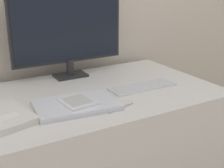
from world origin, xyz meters
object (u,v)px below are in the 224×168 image
monitor (68,28)px  ereader (77,101)px  laptop (76,105)px  notebook (5,116)px  pen (121,108)px  keyboard (142,86)px

monitor → ereader: size_ratio=3.73×
monitor → laptop: bearing=-109.5°
monitor → notebook: 0.62m
ereader → pen: ereader is taller
laptop → ereader: ereader is taller
notebook → pen: notebook is taller
laptop → notebook: bearing=174.4°
ereader → pen: size_ratio=1.17×
keyboard → ereader: bearing=-170.4°
notebook → keyboard: bearing=2.9°
laptop → notebook: (-0.28, 0.03, 0.00)m
keyboard → notebook: notebook is taller
monitor → keyboard: 0.49m
laptop → pen: laptop is taller
monitor → pen: 0.57m
keyboard → pen: size_ratio=2.41×
ereader → notebook: size_ratio=0.58×
laptop → notebook: size_ratio=1.28×
keyboard → pen: 0.28m
laptop → pen: (0.15, -0.10, -0.01)m
pen → laptop: bearing=146.0°
monitor → notebook: size_ratio=2.16×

